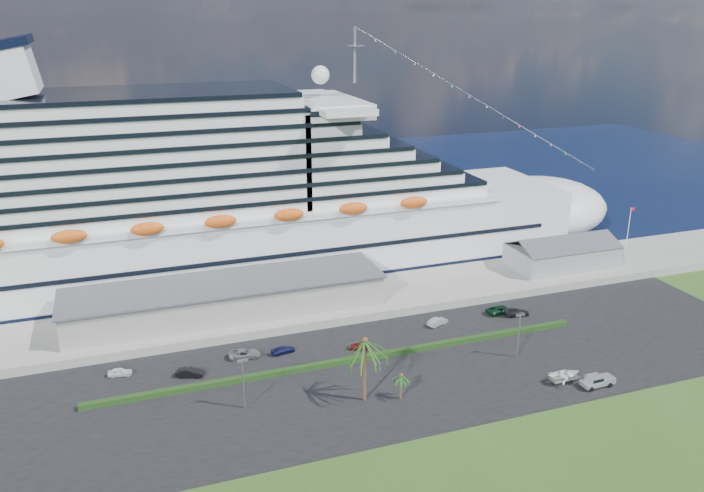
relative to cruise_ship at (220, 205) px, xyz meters
name	(u,v)px	position (x,y,z in m)	size (l,w,h in m)	color
ground	(434,402)	(21.53, -64.00, -16.69)	(420.00, 420.00, 0.00)	#304D19
asphalt_lot	(405,368)	(21.53, -53.00, -16.63)	(140.00, 38.00, 0.12)	black
wharf	(348,299)	(21.53, -24.00, -15.79)	(240.00, 20.00, 1.80)	gray
water	(256,196)	(21.53, 66.00, -16.68)	(420.00, 160.00, 0.02)	black
cruise_ship	(220,205)	(0.00, 0.00, 0.00)	(191.00, 38.00, 54.00)	silver
terminal_building	(226,297)	(-3.47, -24.00, -11.68)	(61.00, 15.00, 6.30)	gray
port_shed	(562,254)	(73.53, -24.00, -12.30)	(24.00, 12.31, 7.37)	gray
flagpole	(628,230)	(91.57, -24.00, -8.43)	(1.08, 0.16, 12.00)	silver
hedge	(351,360)	(13.53, -48.00, -16.12)	(88.00, 1.10, 0.90)	black
lamp_post_left	(243,378)	(-6.47, -56.00, -11.35)	(1.60, 0.35, 8.27)	gray
lamp_post_right	(519,330)	(41.53, -56.00, -11.35)	(1.60, 0.35, 8.27)	gray
palm_tall	(365,348)	(11.53, -60.00, -7.49)	(8.82, 8.82, 11.13)	#47301E
palm_short	(401,378)	(17.03, -61.50, -13.03)	(3.53, 3.53, 4.56)	#47301E
parked_car_0	(120,372)	(-24.06, -39.37, -15.91)	(1.57, 3.91, 1.33)	white
parked_car_1	(190,373)	(-13.20, -43.60, -15.83)	(1.59, 4.55, 1.50)	black
parked_car_2	(245,354)	(-3.35, -40.17, -15.81)	(2.53, 5.48, 1.52)	gray
parked_car_3	(283,350)	(3.33, -40.77, -15.94)	(1.77, 4.35, 1.26)	#141846
parked_car_4	(361,346)	(16.88, -44.15, -15.90)	(1.60, 3.97, 1.35)	maroon
parked_car_5	(438,321)	(34.19, -39.78, -15.84)	(1.55, 4.45, 1.47)	#ADB1B5
parked_car_6	(499,310)	(48.16, -39.09, -15.82)	(2.50, 5.43, 1.51)	#0C301D
parked_car_7	(516,312)	(50.76, -41.21, -15.83)	(2.08, 5.11, 1.48)	black
pickup_truck	(597,380)	(48.27, -68.82, -15.47)	(5.73, 2.29, 2.01)	black
boat_trailer	(565,375)	(44.30, -65.83, -15.36)	(6.41, 4.21, 1.84)	gray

